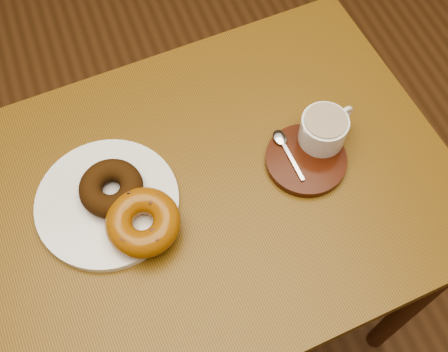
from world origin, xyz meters
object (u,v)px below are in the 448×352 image
object	(u,v)px
donut_plate	(107,202)
coffee_cup	(324,129)
saucer	(306,160)
cafe_table	(214,215)

from	to	relation	value
donut_plate	coffee_cup	xyz separation A→B (m)	(0.37, -0.01, 0.04)
saucer	coffee_cup	size ratio (longest dim) A/B	1.33
saucer	coffee_cup	bearing A→B (deg)	33.53
donut_plate	cafe_table	bearing A→B (deg)	-8.97
cafe_table	coffee_cup	world-z (taller)	coffee_cup
donut_plate	coffee_cup	bearing A→B (deg)	-2.02
cafe_table	donut_plate	world-z (taller)	donut_plate
cafe_table	saucer	size ratio (longest dim) A/B	6.10
saucer	coffee_cup	distance (m)	0.06
cafe_table	coffee_cup	bearing A→B (deg)	0.31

